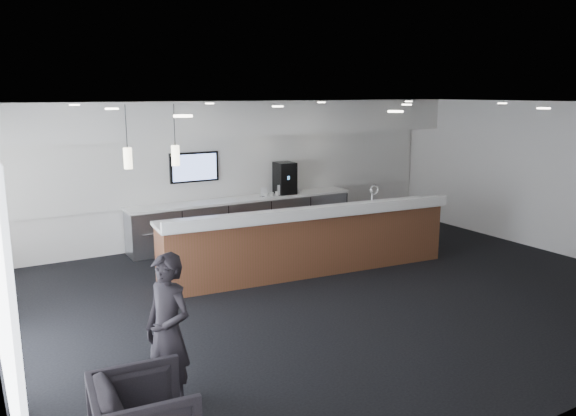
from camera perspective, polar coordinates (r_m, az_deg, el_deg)
ground at (r=9.25m, az=5.59°, el=-8.40°), size 10.00×10.00×0.00m
ceiling at (r=8.69m, az=5.99°, el=10.52°), size 10.00×8.00×0.02m
back_wall at (r=12.26m, az=-5.26°, el=3.81°), size 10.00×0.02×3.00m
right_wall at (r=12.43m, az=24.83°, el=2.89°), size 0.02×8.00×3.00m
soffit_bulkhead at (r=11.76m, az=-4.42°, el=9.12°), size 10.00×0.90×0.70m
alcove_panel at (r=12.22m, az=-5.21°, el=4.26°), size 9.80×0.06×1.40m
back_credenza at (r=12.13m, az=-4.45°, el=-1.18°), size 5.06×0.66×0.95m
wall_tv at (r=11.77m, az=-9.50°, el=4.11°), size 1.05×0.08×0.62m
pendant_left at (r=8.33m, az=-11.01°, el=5.15°), size 0.12×0.12×0.30m
pendant_right at (r=8.13m, az=-15.69°, el=4.78°), size 0.12×0.12×0.30m
ceiling_can_lights at (r=8.69m, az=5.98°, el=10.32°), size 7.00×5.00×0.02m
service_counter at (r=10.00m, az=2.07°, el=-3.35°), size 5.43×1.36×1.49m
coffee_machine at (r=12.48m, az=-0.33°, el=3.06°), size 0.42×0.54×0.70m
info_sign_left at (r=12.16m, az=-2.45°, el=1.63°), size 0.15×0.04×0.20m
info_sign_right at (r=12.30m, az=-0.72°, el=1.84°), size 0.17×0.04×0.23m
lounge_guest at (r=5.89m, az=-12.05°, el=-12.18°), size 0.59×0.69×1.61m
cup_0 at (r=12.54m, az=1.13°, el=1.70°), size 0.10×0.10×0.09m
cup_1 at (r=12.47m, az=0.58°, el=1.64°), size 0.13×0.13×0.09m
cup_2 at (r=12.40m, az=0.02°, el=1.59°), size 0.12×0.12×0.09m
cup_3 at (r=12.33m, az=-0.54°, el=1.53°), size 0.12×0.12×0.09m
cup_4 at (r=12.27m, az=-1.11°, el=1.47°), size 0.13×0.13×0.09m
cup_5 at (r=12.20m, az=-1.68°, el=1.41°), size 0.10×0.10×0.09m
cup_6 at (r=12.14m, az=-2.26°, el=1.35°), size 0.14×0.14×0.09m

